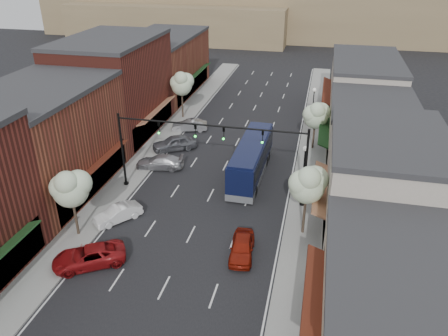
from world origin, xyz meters
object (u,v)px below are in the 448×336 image
Objects in this scene: lamp_post_far at (314,100)px; parked_car_e at (190,125)px; tree_left_far at (182,83)px; tree_right_far at (316,114)px; parked_car_a at (89,256)px; coach_bus at (251,158)px; tree_right_near at (308,183)px; red_hatchback at (242,247)px; lamp_post_near at (304,161)px; signal_mast_left at (147,142)px; parked_car_b at (118,214)px; signal_mast_right at (277,154)px; parked_car_c at (160,162)px; tree_left_near at (70,187)px; parked_car_d at (174,143)px.

lamp_post_far is 1.07× the size of parked_car_e.
tree_left_far is 16.26m from lamp_post_far.
tree_right_far is 1.11× the size of parked_car_a.
parked_car_e is (-9.02, 9.51, -1.10)m from coach_bus.
coach_bus is at bearing 122.63° from tree_right_near.
lamp_post_near is at bearing 65.61° from red_hatchback.
signal_mast_left reaches higher than tree_left_far.
parked_car_e reaches higher than parked_car_b.
signal_mast_right is 13.09m from parked_car_c.
parked_car_a is (-11.39, -10.93, -3.94)m from signal_mast_right.
parked_car_b is (-11.82, -5.48, -3.99)m from signal_mast_right.
tree_left_far is at bearing 130.66° from coach_bus.
tree_right_near is 17.08m from tree_left_near.
tree_left_far is (-0.00, 26.00, 0.38)m from tree_left_near.
lamp_post_near is (-0.55, -9.44, -0.99)m from tree_right_far.
lamp_post_far is 15.38m from parked_car_e.
tree_left_near is at bearing -129.69° from tree_right_far.
parked_car_c is at bearing -175.32° from coach_bus.
tree_right_far is 15.07m from parked_car_e.
signal_mast_left is at bearing -150.52° from coach_bus.
signal_mast_left is at bearing -123.86° from lamp_post_far.
parked_car_a is at bearing -14.28° from parked_car_e.
parked_car_e is (-14.55, 2.14, -3.31)m from tree_right_far.
lamp_post_far is at bearing 83.78° from signal_mast_right.
red_hatchback is at bearing -97.31° from lamp_post_far.
signal_mast_left is 1.44× the size of tree_left_near.
lamp_post_near is 14.27m from parked_car_c.
lamp_post_near reaches higher than parked_car_b.
tree_left_far is (-2.63, 17.95, -0.02)m from signal_mast_left.
parked_car_a is (-10.04, -3.36, -0.01)m from red_hatchback.
tree_left_far is 22.33m from lamp_post_near.
parked_car_b is 13.98m from parked_car_d.
red_hatchback is 0.82× the size of parked_car_a.
red_hatchback is (-4.08, -3.52, -3.76)m from tree_right_near.
tree_left_far is at bearing 160.13° from tree_right_far.
parked_car_b is at bearing -130.87° from coach_bus.
lamp_post_far is at bearing 77.64° from red_hatchback.
tree_left_near is at bearing -170.78° from parked_car_a.
parked_car_b is at bearing -155.12° from signal_mast_right.
lamp_post_near is at bearing -21.59° from coach_bus.
coach_bus is at bearing -50.36° from tree_left_far.
tree_right_far reaches higher than red_hatchback.
lamp_post_far is 0.40× the size of coach_bus.
parked_car_e is at bearing -157.08° from lamp_post_far.
tree_right_near is at bearing -85.23° from lamp_post_near.
tree_right_far is (2.73, 11.95, -0.63)m from signal_mast_right.
lamp_post_far is 0.94× the size of parked_car_d.
coach_bus is at bearing 121.46° from signal_mast_right.
parked_car_b is 0.93× the size of parked_car_e.
parked_car_d is (0.00, 13.98, 0.17)m from parked_car_b.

